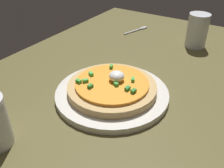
# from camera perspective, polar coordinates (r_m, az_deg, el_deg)

# --- Properties ---
(dining_table) EXTENTS (1.14, 0.73, 0.03)m
(dining_table) POSITION_cam_1_polar(r_m,az_deg,el_deg) (0.70, 1.47, 0.28)
(dining_table) COLOR brown
(dining_table) RESTS_ON ground
(plate) EXTENTS (0.27, 0.27, 0.02)m
(plate) POSITION_cam_1_polar(r_m,az_deg,el_deg) (0.61, 0.00, -2.16)
(plate) COLOR silver
(plate) RESTS_ON dining_table
(pizza) EXTENTS (0.21, 0.21, 0.05)m
(pizza) POSITION_cam_1_polar(r_m,az_deg,el_deg) (0.60, 0.02, -0.58)
(pizza) COLOR tan
(pizza) RESTS_ON plate
(cup_far) EXTENTS (0.07, 0.07, 0.11)m
(cup_far) POSITION_cam_1_polar(r_m,az_deg,el_deg) (0.90, 18.63, 11.18)
(cup_far) COLOR silver
(cup_far) RESTS_ON dining_table
(fork) EXTENTS (0.12, 0.04, 0.01)m
(fork) POSITION_cam_1_polar(r_m,az_deg,el_deg) (1.02, 5.74, 12.02)
(fork) COLOR #B7B7BC
(fork) RESTS_ON dining_table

